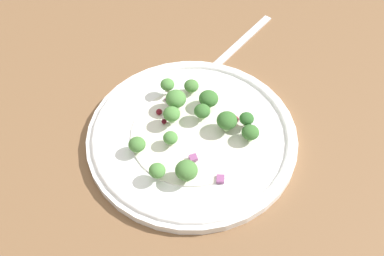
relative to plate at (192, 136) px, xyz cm
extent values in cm
cube|color=brown|center=(-2.18, -2.93, -1.86)|extent=(180.00, 180.00, 2.00)
cylinder|color=white|center=(0.00, 0.00, -0.26)|extent=(28.68, 28.68, 1.20)
torus|color=white|center=(0.00, 0.00, 0.34)|extent=(27.39, 27.39, 1.00)
cylinder|color=white|center=(0.00, 0.00, 0.44)|extent=(16.63, 16.63, 0.20)
cylinder|color=#ADD18E|center=(4.96, 5.87, 0.88)|extent=(0.85, 0.85, 0.85)
ellipsoid|color=#477A38|center=(4.96, 5.87, 1.91)|extent=(2.28, 2.28, 1.71)
cylinder|color=#ADD18E|center=(-3.73, -2.47, 1.20)|extent=(1.05, 1.05, 1.05)
ellipsoid|color=#386B2D|center=(-3.73, -2.47, 2.46)|extent=(2.80, 2.80, 2.10)
cylinder|color=#9EC684|center=(0.38, -5.54, 0.86)|extent=(1.02, 1.02, 1.02)
ellipsoid|color=#386B2D|center=(0.38, -5.54, 2.08)|extent=(2.73, 2.73, 2.04)
cylinder|color=#8EB77A|center=(3.29, -0.29, 1.53)|extent=(0.87, 0.87, 0.87)
ellipsoid|color=#4C843D|center=(3.29, -0.29, 2.58)|extent=(2.33, 2.33, 1.75)
cylinder|color=#ADD18E|center=(3.78, -6.76, 0.85)|extent=(0.80, 0.80, 0.80)
ellipsoid|color=#477A38|center=(3.78, -6.76, 1.81)|extent=(2.12, 2.12, 1.59)
cylinder|color=#ADD18E|center=(6.61, -4.85, 1.51)|extent=(0.75, 0.75, 0.75)
ellipsoid|color=#4C843D|center=(6.61, -4.85, 2.42)|extent=(2.01, 2.01, 1.51)
cylinder|color=#ADD18E|center=(-7.20, -3.23, 0.95)|extent=(0.88, 0.88, 0.88)
ellipsoid|color=#386B2D|center=(-7.20, -3.23, 2.01)|extent=(2.35, 2.35, 1.77)
cylinder|color=#ADD18E|center=(1.65, 2.88, 1.08)|extent=(0.73, 0.73, 0.73)
ellipsoid|color=#4C843D|center=(1.65, 2.88, 1.96)|extent=(1.96, 1.96, 1.47)
cylinder|color=#8EB77A|center=(0.43, 8.28, 1.27)|extent=(0.80, 0.80, 0.80)
ellipsoid|color=#4C843D|center=(0.43, 8.28, 2.22)|extent=(2.13, 2.13, 1.60)
cylinder|color=#9EC684|center=(-2.81, 6.60, 1.12)|extent=(1.07, 1.07, 1.07)
ellipsoid|color=#477A38|center=(-2.81, 6.60, 2.41)|extent=(2.86, 2.86, 2.14)
cylinder|color=#9EC684|center=(-5.85, -4.59, 1.42)|extent=(0.75, 0.75, 0.75)
ellipsoid|color=#2D6028|center=(-5.85, -4.59, 2.32)|extent=(2.00, 2.00, 1.50)
cylinder|color=#ADD18E|center=(0.01, -3.16, 1.32)|extent=(0.84, 0.84, 0.84)
ellipsoid|color=#386B2D|center=(0.01, -3.16, 2.32)|extent=(2.23, 2.23, 1.67)
cylinder|color=#9EC684|center=(4.14, -3.03, 1.32)|extent=(1.08, 1.08, 1.08)
ellipsoid|color=#4C843D|center=(4.14, -3.03, 2.61)|extent=(2.87, 2.87, 2.15)
sphere|color=#4C0A14|center=(4.29, 0.14, 0.87)|extent=(0.72, 0.72, 0.72)
sphere|color=maroon|center=(5.77, -1.01, 0.86)|extent=(0.88, 0.88, 0.88)
sphere|color=maroon|center=(-4.23, -4.74, 1.04)|extent=(0.96, 0.96, 0.96)
sphere|color=maroon|center=(3.69, -7.26, 1.00)|extent=(0.84, 0.84, 0.84)
cube|color=#934C84|center=(-6.65, 4.70, 0.67)|extent=(1.37, 1.42, 0.48)
cube|color=#934C84|center=(-2.26, 6.00, 0.81)|extent=(1.05, 1.40, 0.38)
cube|color=#934C84|center=(-1.73, 3.65, 0.98)|extent=(1.38, 1.39, 0.43)
cube|color=#843D75|center=(5.67, -3.93, 0.67)|extent=(1.34, 1.30, 0.55)
cube|color=silver|center=(2.40, -21.64, -0.61)|extent=(3.79, 14.98, 0.50)
cube|color=silver|center=(4.02, -12.48, -0.61)|extent=(2.99, 3.96, 0.50)
camera|label=1|loc=(-20.23, 37.15, 55.05)|focal=47.70mm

